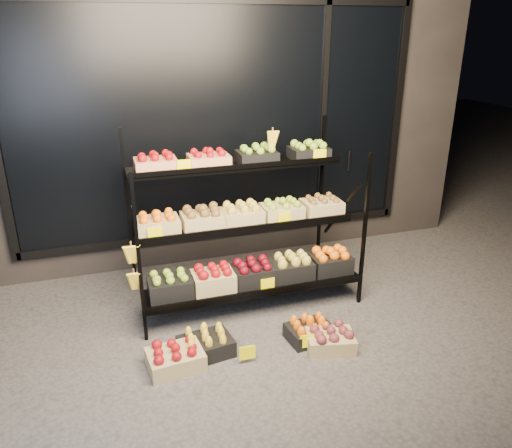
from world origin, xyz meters
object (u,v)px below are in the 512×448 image
object	(u,v)px
floor_crate_left	(175,357)
floor_crate_midright	(330,339)
floor_crate_midleft	(206,344)
display_rack	(244,224)

from	to	relation	value
floor_crate_left	floor_crate_midright	world-z (taller)	floor_crate_left
floor_crate_left	floor_crate_midleft	size ratio (longest dim) A/B	1.00
display_rack	floor_crate_midright	size ratio (longest dim) A/B	4.88
display_rack	floor_crate_midleft	size ratio (longest dim) A/B	4.77
floor_crate_midright	display_rack	bearing A→B (deg)	127.31
floor_crate_midleft	floor_crate_midright	xyz separation A→B (m)	(1.01, -0.24, -0.00)
display_rack	floor_crate_left	xyz separation A→B (m)	(-0.83, -0.88, -0.69)
floor_crate_midright	floor_crate_left	bearing A→B (deg)	-172.55
display_rack	floor_crate_midright	bearing A→B (deg)	-66.53
display_rack	floor_crate_left	bearing A→B (deg)	-133.48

